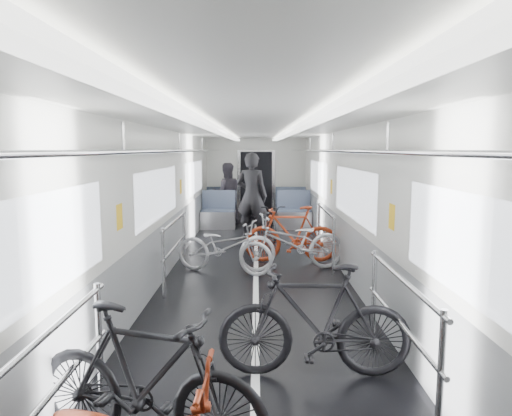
{
  "coord_description": "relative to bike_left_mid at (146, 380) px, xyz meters",
  "views": [
    {
      "loc": [
        0.01,
        -6.86,
        2.07
      ],
      "look_at": [
        0.0,
        1.74,
        0.96
      ],
      "focal_mm": 32.0,
      "sensor_mm": 36.0,
      "label": 1
    }
  ],
  "objects": [
    {
      "name": "car_shell",
      "position": [
        0.73,
        5.74,
        0.6
      ],
      "size": [
        3.02,
        14.01,
        2.41
      ],
      "color": "black",
      "rests_on": "ground"
    },
    {
      "name": "bike_left_mid",
      "position": [
        0.0,
        0.0,
        0.0
      ],
      "size": [
        1.81,
        0.98,
        1.05
      ],
      "primitive_type": "imported",
      "rotation": [
        0.0,
        0.0,
        1.27
      ],
      "color": "black",
      "rests_on": "floor"
    },
    {
      "name": "bike_left_far",
      "position": [
        0.2,
        4.59,
        -0.07
      ],
      "size": [
        1.81,
        1.12,
        0.9
      ],
      "primitive_type": "imported",
      "rotation": [
        0.0,
        0.0,
        1.24
      ],
      "color": "#A7A7AC",
      "rests_on": "floor"
    },
    {
      "name": "bike_right_near",
      "position": [
        1.27,
        1.07,
        0.01
      ],
      "size": [
        1.78,
        0.55,
        1.06
      ],
      "primitive_type": "imported",
      "rotation": [
        0.0,
        0.0,
        -1.6
      ],
      "color": "black",
      "rests_on": "floor"
    },
    {
      "name": "bike_right_mid",
      "position": [
        1.36,
        4.76,
        -0.04
      ],
      "size": [
        1.95,
        1.01,
        0.98
      ],
      "primitive_type": "imported",
      "rotation": [
        0.0,
        0.0,
        -1.37
      ],
      "color": "#B5B5BA",
      "rests_on": "floor"
    },
    {
      "name": "bike_right_far",
      "position": [
        1.39,
        5.36,
        -0.0
      ],
      "size": [
        1.74,
        0.5,
        1.04
      ],
      "primitive_type": "imported",
      "rotation": [
        0.0,
        0.0,
        -1.58
      ],
      "color": "#982C12",
      "rests_on": "floor"
    },
    {
      "name": "bike_aisle",
      "position": [
        1.04,
        7.51,
        -0.11
      ],
      "size": [
        0.81,
        1.64,
        0.83
      ],
      "primitive_type": "imported",
      "rotation": [
        0.0,
        0.0,
        0.17
      ],
      "color": "black",
      "rests_on": "floor"
    },
    {
      "name": "person_standing",
      "position": [
        0.63,
        7.61,
        0.48
      ],
      "size": [
        0.84,
        0.68,
        2.01
      ],
      "primitive_type": "imported",
      "rotation": [
        0.0,
        0.0,
        2.84
      ],
      "color": "black",
      "rests_on": "floor"
    },
    {
      "name": "person_seated",
      "position": [
        -0.09,
        9.76,
        0.33
      ],
      "size": [
        0.94,
        0.8,
        1.7
      ],
      "primitive_type": "imported",
      "rotation": [
        0.0,
        0.0,
        3.35
      ],
      "color": "#322E36",
      "rests_on": "floor"
    }
  ]
}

